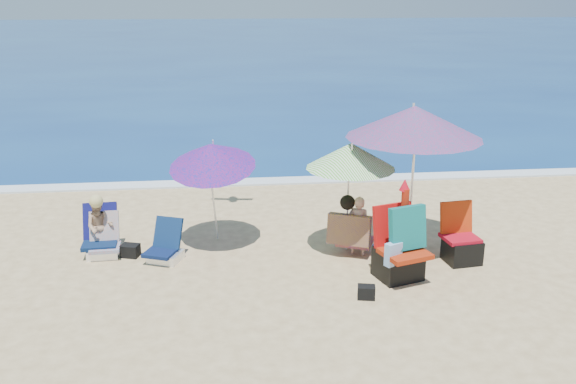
{
  "coord_description": "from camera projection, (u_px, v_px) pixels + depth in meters",
  "views": [
    {
      "loc": [
        -1.27,
        -8.05,
        4.06
      ],
      "look_at": [
        -0.3,
        1.0,
        1.1
      ],
      "focal_mm": 38.97,
      "sensor_mm": 36.0,
      "label": 1
    }
  ],
  "objects": [
    {
      "name": "bag_tan",
      "position": [
        388.0,
        260.0,
        9.53
      ],
      "size": [
        0.31,
        0.25,
        0.24
      ],
      "color": "tan",
      "rests_on": "ground"
    },
    {
      "name": "foam",
      "position": [
        282.0,
        181.0,
        13.81
      ],
      "size": [
        120.0,
        0.5,
        0.04
      ],
      "color": "white",
      "rests_on": "ground"
    },
    {
      "name": "bag_navy_b",
      "position": [
        390.0,
        256.0,
        9.57
      ],
      "size": [
        0.53,
        0.45,
        0.34
      ],
      "color": "#171B33",
      "rests_on": "ground"
    },
    {
      "name": "person_left",
      "position": [
        100.0,
        226.0,
        9.99
      ],
      "size": [
        0.57,
        0.69,
        0.99
      ],
      "color": "tan",
      "rests_on": "ground"
    },
    {
      "name": "bag_black_b",
      "position": [
        366.0,
        292.0,
        8.59
      ],
      "size": [
        0.27,
        0.21,
        0.18
      ],
      "color": "black",
      "rests_on": "ground"
    },
    {
      "name": "sea",
      "position": [
        235.0,
        41.0,
        51.56
      ],
      "size": [
        120.0,
        80.0,
        0.12
      ],
      "color": "navy",
      "rests_on": "ground"
    },
    {
      "name": "camp_chair_left",
      "position": [
        461.0,
        245.0,
        9.71
      ],
      "size": [
        0.6,
        0.6,
        0.92
      ],
      "color": "#AD0C1D",
      "rests_on": "ground"
    },
    {
      "name": "bag_black_a",
      "position": [
        130.0,
        251.0,
        9.93
      ],
      "size": [
        0.32,
        0.27,
        0.2
      ],
      "color": "black",
      "rests_on": "ground"
    },
    {
      "name": "chair_rainbow",
      "position": [
        104.0,
        245.0,
        9.97
      ],
      "size": [
        0.54,
        0.64,
        0.66
      ],
      "color": "#D0494F",
      "rests_on": "ground"
    },
    {
      "name": "camp_chair_right",
      "position": [
        399.0,
        252.0,
        9.08
      ],
      "size": [
        0.81,
        0.9,
        1.15
      ],
      "color": "#A5260B",
      "rests_on": "ground"
    },
    {
      "name": "chair_navy",
      "position": [
        165.0,
        250.0,
        9.79
      ],
      "size": [
        0.66,
        0.71,
        0.64
      ],
      "color": "#0B1940",
      "rests_on": "ground"
    },
    {
      "name": "ground",
      "position": [
        316.0,
        285.0,
        9.0
      ],
      "size": [
        120.0,
        120.0,
        0.0
      ],
      "color": "#D8BC84",
      "rests_on": "ground"
    },
    {
      "name": "furled_umbrella",
      "position": [
        403.0,
        224.0,
        9.04
      ],
      "size": [
        0.17,
        0.17,
        1.5
      ],
      "color": "#A91E0C",
      "rests_on": "ground"
    },
    {
      "name": "umbrella_striped",
      "position": [
        351.0,
        156.0,
        9.61
      ],
      "size": [
        1.8,
        1.8,
        1.85
      ],
      "color": "white",
      "rests_on": "ground"
    },
    {
      "name": "umbrella_turquoise",
      "position": [
        414.0,
        122.0,
        9.56
      ],
      "size": [
        2.38,
        2.38,
        2.41
      ],
      "color": "white",
      "rests_on": "ground"
    },
    {
      "name": "umbrella_blue",
      "position": [
        211.0,
        155.0,
        9.88
      ],
      "size": [
        1.7,
        1.74,
        1.9
      ],
      "color": "silver",
      "rests_on": "ground"
    },
    {
      "name": "person_center",
      "position": [
        354.0,
        227.0,
        9.88
      ],
      "size": [
        0.84,
        0.72,
        0.99
      ],
      "color": "tan",
      "rests_on": "ground"
    }
  ]
}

